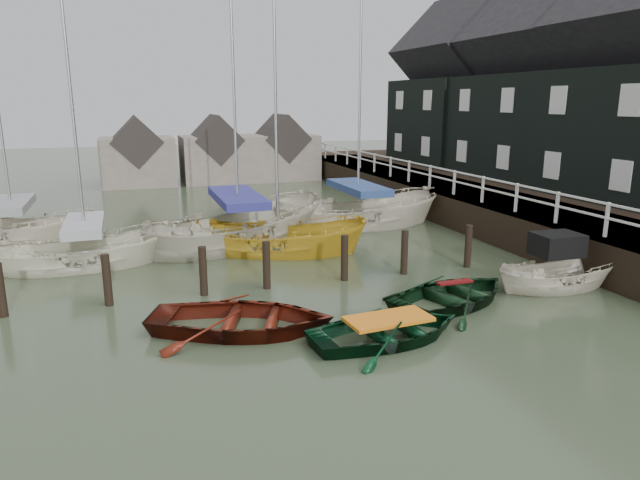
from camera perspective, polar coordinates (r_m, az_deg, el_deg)
name	(u,v)px	position (r m, az deg, el deg)	size (l,w,h in m)	color
ground	(343,320)	(14.26, 2.33, -8.01)	(120.00, 120.00, 0.00)	#303924
pier	(457,203)	(26.92, 13.54, 3.61)	(3.04, 32.00, 2.70)	black
land_strip	(554,211)	(30.33, 22.34, 2.71)	(14.00, 38.00, 1.50)	black
quay_houses	(587,91)	(28.88, 25.16, 13.30)	(6.52, 28.14, 10.01)	black
mooring_pilings	(270,272)	(16.49, -5.06, -3.17)	(13.72, 0.22, 1.80)	black
far_sheds	(213,153)	(38.90, -10.60, 8.50)	(14.00, 4.08, 4.39)	#665B51
rowboat_red	(242,331)	(13.72, -7.79, -9.03)	(3.10, 4.34, 0.90)	#4E150B
rowboat_green	(388,340)	(13.22, 6.79, -9.92)	(2.65, 3.72, 0.77)	black
rowboat_dkgreen	(453,304)	(15.73, 13.21, -6.26)	(2.82, 3.94, 0.82)	black
motorboat	(558,284)	(17.92, 22.66, -4.12)	(3.98, 1.65, 2.34)	beige
sailboat_a	(88,264)	(20.25, -22.18, -2.22)	(5.97, 2.53, 10.22)	beige
sailboat_b	(239,243)	(21.77, -8.09, -0.26)	(8.34, 5.91, 11.36)	#B9B39E
sailboat_c	(278,252)	(20.49, -4.19, -1.18)	(6.70, 4.76, 11.13)	gold
sailboat_d	(358,224)	(24.78, 3.79, 1.57)	(7.52, 3.34, 12.11)	beige
sailboat_e	(16,242)	(24.57, -28.15, -0.16)	(6.90, 4.70, 9.74)	beige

